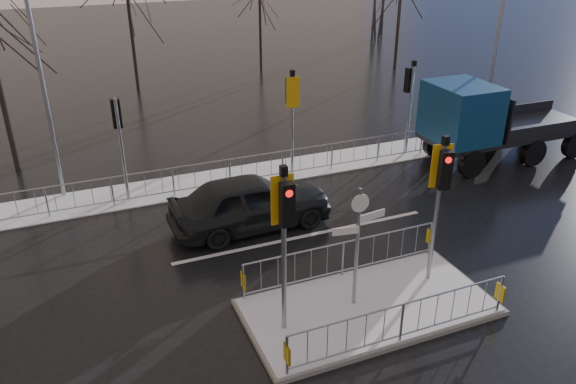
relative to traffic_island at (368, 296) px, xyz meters
name	(u,v)px	position (x,y,z in m)	size (l,w,h in m)	color
ground	(368,309)	(0.01, -0.01, -0.39)	(120.00, 120.00, 0.00)	black
snow_verge	(252,175)	(0.01, 8.59, -0.37)	(30.00, 2.00, 0.04)	white
lane_markings	(375,317)	(0.01, -0.34, -0.39)	(8.00, 11.38, 0.01)	silver
traffic_island	(368,296)	(0.00, 0.00, 0.00)	(6.00, 3.04, 4.15)	slate
far_kerb_fixtures	(263,154)	(0.31, 8.08, 0.63)	(18.00, 0.65, 3.83)	gray
car_far_lane	(251,202)	(-1.25, 4.98, 0.45)	(1.98, 4.93, 1.68)	black
flatbed_truck	(480,120)	(8.51, 6.52, 1.30)	(6.88, 2.53, 3.18)	black
tree_far_a	(128,0)	(-1.99, 21.99, 4.43)	(3.75, 3.75, 7.08)	black
tree_far_b	(260,1)	(6.01, 23.99, 3.79)	(3.25, 3.25, 6.14)	black
street_lamp_right	(499,35)	(10.58, 8.49, 4.00)	(1.25, 0.18, 8.00)	gray
street_lamp_left	(42,65)	(-6.42, 9.49, 4.10)	(1.25, 0.18, 8.20)	gray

